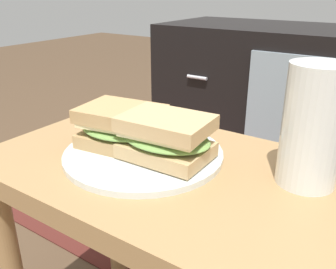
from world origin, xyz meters
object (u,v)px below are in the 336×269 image
Objects in this scene: tv_cabinet at (285,104)px; sandwich_front at (123,126)px; plate at (144,153)px; beer_glass at (312,129)px; sandwich_back at (167,136)px.

tv_cabinet reaches higher than sandwich_front.
plate is 1.52× the size of beer_glass.
sandwich_front is (-0.04, 0.00, 0.04)m from plate.
sandwich_back reaches higher than plate.
plate is at bearing -87.11° from tv_cabinet.
beer_glass is at bearing 14.13° from plate.
tv_cabinet reaches higher than sandwich_back.
beer_glass is at bearing 11.91° from sandwich_front.
sandwich_back is at bearing -0.42° from plate.
beer_glass reaches higher than tv_cabinet.
tv_cabinet is 0.97m from sandwich_front.
plate is at bearing 179.58° from sandwich_back.
tv_cabinet is at bearing 90.19° from sandwich_front.
sandwich_back is (0.04, -0.00, 0.04)m from plate.
beer_glass reaches higher than sandwich_back.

